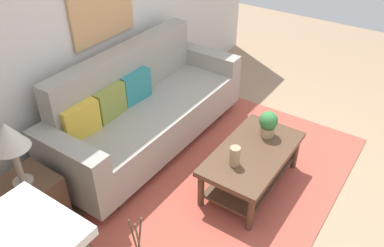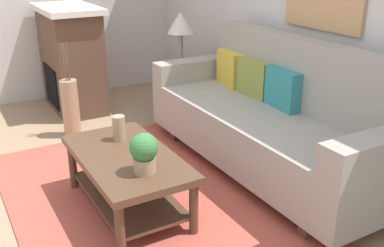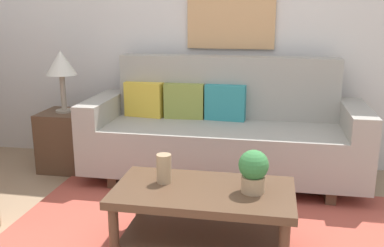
# 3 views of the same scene
# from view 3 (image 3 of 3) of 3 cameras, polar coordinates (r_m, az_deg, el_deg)

# --- Properties ---
(wall_back) EXTENTS (5.77, 0.10, 2.70)m
(wall_back) POSITION_cam_3_polar(r_m,az_deg,el_deg) (4.26, 5.51, 12.73)
(wall_back) COLOR silver
(wall_back) RESTS_ON ground_plane
(area_rug) EXTENTS (2.78, 1.84, 0.01)m
(area_rug) POSITION_cam_3_polar(r_m,az_deg,el_deg) (3.01, 1.92, -14.83)
(area_rug) COLOR #B24C3D
(area_rug) RESTS_ON ground_plane
(couch) EXTENTS (2.39, 0.84, 1.08)m
(couch) POSITION_cam_3_polar(r_m,az_deg,el_deg) (3.87, 4.11, -1.22)
(couch) COLOR gray
(couch) RESTS_ON ground_plane
(throw_pillow_mustard) EXTENTS (0.37, 0.17, 0.32)m
(throw_pillow_mustard) POSITION_cam_3_polar(r_m,az_deg,el_deg) (4.08, -6.26, 3.15)
(throw_pillow_mustard) COLOR gold
(throw_pillow_mustard) RESTS_ON couch
(throw_pillow_olive) EXTENTS (0.37, 0.14, 0.32)m
(throw_pillow_olive) POSITION_cam_3_polar(r_m,az_deg,el_deg) (3.99, -1.04, 2.97)
(throw_pillow_olive) COLOR olive
(throw_pillow_olive) RESTS_ON couch
(throw_pillow_teal) EXTENTS (0.37, 0.15, 0.32)m
(throw_pillow_teal) POSITION_cam_3_polar(r_m,az_deg,el_deg) (3.93, 4.39, 2.75)
(throw_pillow_teal) COLOR teal
(throw_pillow_teal) RESTS_ON couch
(coffee_table) EXTENTS (1.10, 0.60, 0.43)m
(coffee_table) POSITION_cam_3_polar(r_m,az_deg,el_deg) (2.74, 1.45, -10.72)
(coffee_table) COLOR #513826
(coffee_table) RESTS_ON ground_plane
(tabletop_vase) EXTENTS (0.09, 0.09, 0.19)m
(tabletop_vase) POSITION_cam_3_polar(r_m,az_deg,el_deg) (2.75, -3.68, -5.89)
(tabletop_vase) COLOR tan
(tabletop_vase) RESTS_ON coffee_table
(potted_plant_tabletop) EXTENTS (0.18, 0.18, 0.26)m
(potted_plant_tabletop) POSITION_cam_3_polar(r_m,az_deg,el_deg) (2.62, 8.03, -6.01)
(potted_plant_tabletop) COLOR tan
(potted_plant_tabletop) RESTS_ON coffee_table
(side_table) EXTENTS (0.44, 0.44, 0.56)m
(side_table) POSITION_cam_3_polar(r_m,az_deg,el_deg) (4.33, -16.04, -2.13)
(side_table) COLOR #513826
(side_table) RESTS_ON ground_plane
(table_lamp) EXTENTS (0.28, 0.28, 0.57)m
(table_lamp) POSITION_cam_3_polar(r_m,az_deg,el_deg) (4.19, -16.73, 7.27)
(table_lamp) COLOR gray
(table_lamp) RESTS_ON side_table
(framed_painting) EXTENTS (0.82, 0.03, 0.75)m
(framed_painting) POSITION_cam_3_polar(r_m,az_deg,el_deg) (4.19, 5.14, 14.84)
(framed_painting) COLOR tan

